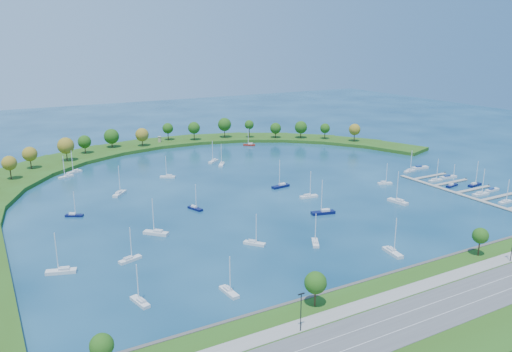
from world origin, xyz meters
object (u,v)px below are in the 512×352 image
moored_boat_6 (213,161)px  moored_boat_7 (398,201)px  moored_boat_2 (119,193)px  docked_boat_7 (475,184)px  docked_boat_11 (420,167)px  moored_boat_14 (74,171)px  moored_boat_1 (315,242)px  docked_boat_10 (410,170)px  moored_boat_9 (140,301)px  moored_boat_8 (66,176)px  docked_boat_6 (452,185)px  harbor_tower (160,139)px  moored_boat_19 (393,251)px  moored_boat_4 (249,144)px  moored_boat_15 (222,164)px  moored_boat_3 (61,270)px  docked_boat_8 (435,180)px  moored_boat_5 (168,176)px  docked_boat_2 (505,201)px  moored_boat_12 (323,212)px  moored_boat_16 (195,208)px  moored_boat_21 (281,186)px  docked_boat_4 (481,193)px  dock_system (479,194)px  moored_boat_17 (254,242)px  docked_boat_5 (492,190)px  moored_boat_0 (385,183)px  moored_boat_18 (130,259)px  docked_boat_9 (448,177)px  moored_boat_13 (229,291)px  moored_boat_20 (156,232)px

moored_boat_6 → moored_boat_7: 113.77m
moored_boat_2 → docked_boat_7: moored_boat_2 is taller
docked_boat_11 → moored_boat_14: bearing=161.1°
moored_boat_1 → docked_boat_10: bearing=-30.9°
moored_boat_1 → moored_boat_9: 66.43m
moored_boat_8 → docked_boat_6: size_ratio=1.05×
moored_boat_2 → moored_boat_6: 72.87m
docked_boat_11 → harbor_tower: bearing=136.4°
moored_boat_19 → moored_boat_14: bearing=-146.7°
moored_boat_4 → moored_boat_15: 55.49m
moored_boat_9 → moored_boat_3: bearing=15.5°
moored_boat_7 → docked_boat_6: size_ratio=1.27×
moored_boat_14 → docked_boat_7: (165.42, -120.42, 0.00)m
moored_boat_7 → docked_boat_8: (40.93, 15.81, -0.07)m
moored_boat_3 → moored_boat_15: size_ratio=1.06×
moored_boat_5 → docked_boat_2: 159.63m
moored_boat_7 → docked_boat_7: (51.42, 0.93, -0.05)m
docked_boat_6 → docked_boat_7: docked_boat_7 is taller
moored_boat_12 → moored_boat_16: (-43.71, 30.79, -0.11)m
moored_boat_2 → moored_boat_21: size_ratio=0.99×
docked_boat_10 → moored_boat_15: bearing=133.4°
moored_boat_21 → docked_boat_4: size_ratio=1.10×
moored_boat_16 → harbor_tower: bearing=148.6°
moored_boat_19 → docked_boat_8: 97.87m
moored_boat_1 → moored_boat_21: moored_boat_21 is taller
dock_system → moored_boat_17: (-117.71, 0.48, 0.54)m
moored_boat_2 → docked_boat_4: size_ratio=1.09×
moored_boat_9 → moored_boat_17: bearing=-79.0°
moored_boat_14 → moored_boat_17: (36.99, -130.61, -0.02)m
moored_boat_2 → moored_boat_3: size_ratio=1.03×
moored_boat_5 → docked_boat_5: size_ratio=1.38×
docked_boat_2 → moored_boat_2: bearing=147.0°
moored_boat_4 → docked_boat_11: size_ratio=1.16×
moored_boat_21 → docked_boat_2: bearing=129.6°
moored_boat_4 → moored_boat_6: (-40.21, -30.45, 0.03)m
moored_boat_0 → moored_boat_18: moored_boat_18 is taller
moored_boat_16 → moored_boat_15: bearing=127.3°
moored_boat_12 → moored_boat_14: size_ratio=1.19×
moored_boat_9 → moored_boat_14: (9.81, 150.58, 0.02)m
docked_boat_2 → docked_boat_7: docked_boat_7 is taller
moored_boat_9 → moored_boat_16: bearing=-45.8°
docked_boat_5 → docked_boat_9: (-0.01, 25.53, 0.08)m
moored_boat_18 → docked_boat_2: (159.58, -21.82, -0.02)m
moored_boat_19 → docked_boat_6: (81.33, 44.32, -0.06)m
moored_boat_2 → docked_boat_8: moored_boat_2 is taller
moored_boat_14 → docked_boat_11: size_ratio=1.23×
docked_boat_11 → docked_boat_7: bearing=-85.2°
moored_boat_13 → moored_boat_14: size_ratio=0.95×
harbor_tower → moored_boat_20: moored_boat_20 is taller
moored_boat_21 → docked_boat_4: bearing=135.3°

